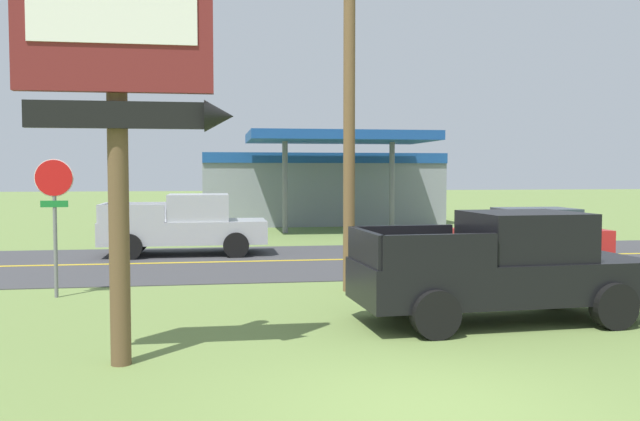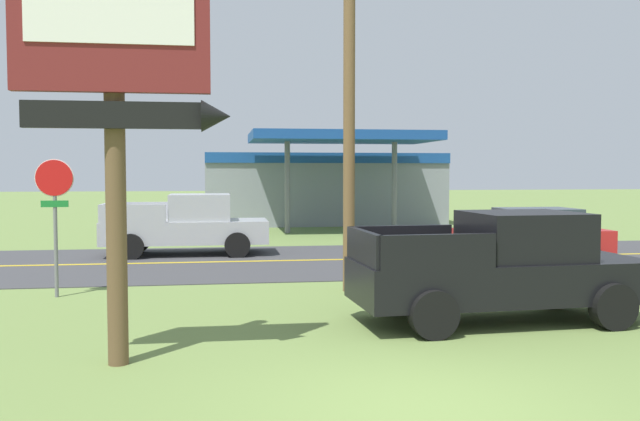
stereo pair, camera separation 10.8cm
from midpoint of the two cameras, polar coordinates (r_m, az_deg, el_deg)
The scene contains 10 objects.
ground_plane at distance 8.26m, azimuth 8.94°, elevation -15.75°, with size 180.00×180.00×0.00m, color olive.
road_asphalt at distance 20.76m, azimuth -1.89°, elevation -4.17°, with size 140.00×8.00×0.02m, color #3D3D3F.
road_centre_line at distance 20.75m, azimuth -1.89°, elevation -4.13°, with size 126.00×0.20×0.01m, color gold.
motel_sign at distance 9.82m, azimuth -16.04°, elevation 10.78°, with size 2.87×0.54×5.89m.
stop_sign at distance 15.65m, azimuth -20.88°, elevation 0.62°, with size 0.80×0.08×2.95m.
utility_pole at distance 15.49m, azimuth 2.63°, elevation 9.47°, with size 1.78×0.26×8.18m.
gas_station at distance 36.05m, azimuth 0.27°, elevation 2.05°, with size 12.00×11.50×4.40m.
pickup_black_parked_on_lawn at distance 12.77m, azimuth 15.08°, elevation -4.62°, with size 5.30×2.47×1.96m.
pickup_silver_on_road at distance 22.53m, azimuth -10.73°, elevation -1.20°, with size 5.20×2.24×1.96m.
car_red_near_lane at distance 20.59m, azimuth 17.33°, elevation -2.08°, with size 4.20×2.00×1.64m.
Camera 2 is at (-2.31, -7.46, 2.68)m, focal length 38.75 mm.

